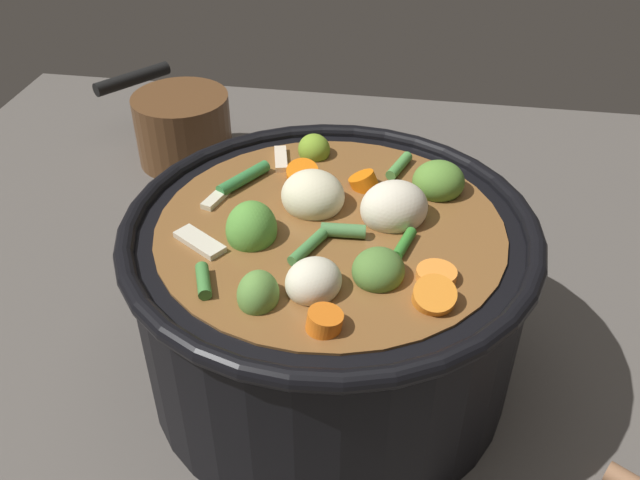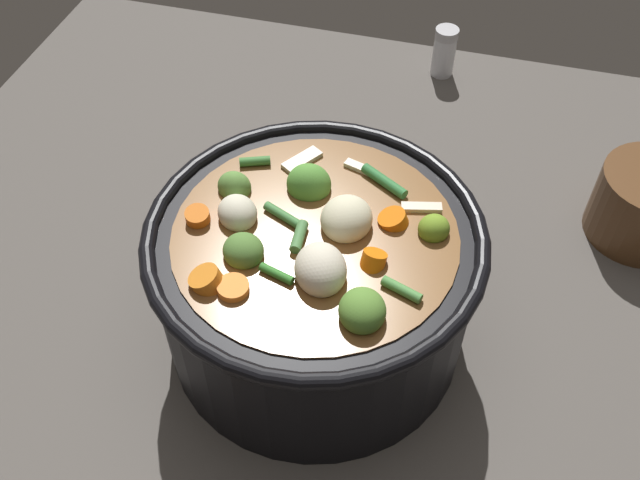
% 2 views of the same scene
% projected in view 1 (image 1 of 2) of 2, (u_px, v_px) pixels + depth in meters
% --- Properties ---
extents(ground_plane, '(1.10, 1.10, 0.00)m').
position_uv_depth(ground_plane, '(329.00, 366.00, 0.60)').
color(ground_plane, '#514C47').
extents(cooking_pot, '(0.31, 0.31, 0.18)m').
position_uv_depth(cooking_pot, '(330.00, 295.00, 0.55)').
color(cooking_pot, black).
rests_on(cooking_pot, ground_plane).
extents(small_saucepan, '(0.19, 0.18, 0.09)m').
position_uv_depth(small_saucepan, '(182.00, 127.00, 0.86)').
color(small_saucepan, brown).
rests_on(small_saucepan, ground_plane).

